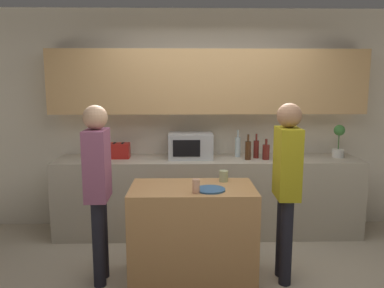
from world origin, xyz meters
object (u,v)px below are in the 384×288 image
Objects in this scene: bottle_3 at (266,152)px; person_center at (287,178)px; potted_plant at (339,141)px; toaster at (119,151)px; bottle_2 at (256,149)px; microwave at (191,146)px; plate_on_island at (210,189)px; bottle_1 at (248,150)px; cup_1 at (196,186)px; bottle_0 at (238,147)px; cup_0 at (224,176)px; person_left at (98,180)px.

person_center is at bearing -92.32° from bottle_3.
potted_plant is at bearing -36.77° from person_center.
toaster is 1.64m from bottle_2.
microwave reaches higher than plate_on_island.
potted_plant is 1.32× the size of bottle_1.
cup_1 is (-0.13, -0.08, 0.05)m from plate_on_island.
toaster is 1.07× the size of bottle_3.
bottle_0 is 1.07m from cup_0.
bottle_3 is 2.29× the size of cup_0.
microwave is at bearing 170.16° from bottle_1.
person_left is at bearing 169.00° from cup_1.
plate_on_island is 2.45× the size of cup_0.
bottle_2 is 1.52m from cup_1.
person_center is at bearing -54.36° from microwave.
bottle_1 is 0.93m from cup_0.
person_center is (0.06, -1.15, -0.06)m from bottle_2.
bottle_2 is 2.76× the size of cup_0.
potted_plant is (2.64, -0.00, 0.11)m from toaster.
toaster is at bearing 57.34° from person_center.
bottle_2 is at bearing -1.69° from microwave.
cup_0 is 0.06× the size of person_center.
toaster is 1.44m from bottle_0.
person_left is (-0.87, 0.17, 0.02)m from cup_1.
bottle_0 reaches higher than bottle_1.
toaster is at bearing 180.00° from potted_plant.
potted_plant is at bearing -0.00° from toaster.
person_left is (-0.84, -1.17, -0.11)m from microwave.
bottle_2 is 2.45× the size of cup_1.
person_left reaches higher than bottle_0.
bottle_0 is 0.22m from bottle_2.
plate_on_island is at bearing 30.93° from cup_1.
bottle_1 is at bearing 11.16° from person_center.
cup_1 is 0.07× the size of person_left.
person_center is at bearing -77.79° from bottle_0.
cup_0 is at bearing 63.52° from plate_on_island.
microwave reaches higher than cup_1.
bottle_1 is 1.84m from person_left.
person_center reaches higher than bottle_2.
bottle_2 reaches higher than cup_0.
bottle_3 is at bearing -3.58° from toaster.
plate_on_island is 0.16× the size of person_center.
microwave is at bearing 37.61° from person_center.
bottle_2 is 1.13× the size of plate_on_island.
toaster is 0.16× the size of person_center.
toaster is at bearing 140.08° from cup_0.
toaster is at bearing 123.44° from cup_1.
microwave is 1.32× the size of potted_plant.
cup_0 is at bearing -72.88° from microwave.
person_center reaches higher than potted_plant.
bottle_0 reaches higher than cup_0.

